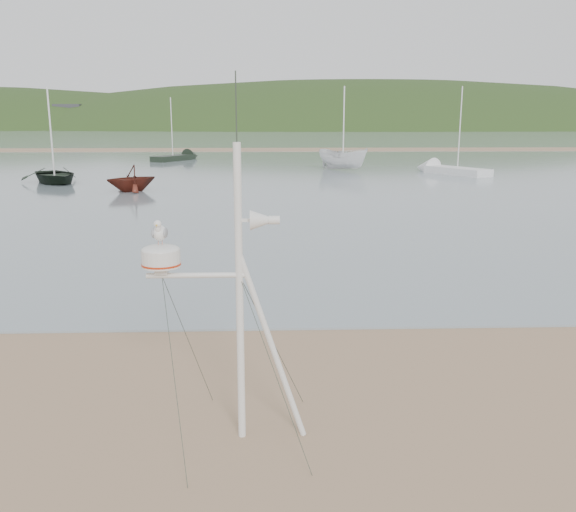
{
  "coord_description": "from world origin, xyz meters",
  "views": [
    {
      "loc": [
        1.37,
        -7.28,
        4.08
      ],
      "look_at": [
        1.66,
        1.0,
        2.18
      ],
      "focal_mm": 38.0,
      "sensor_mm": 36.0,
      "label": 1
    }
  ],
  "objects_px": {
    "mast_rig": "(236,358)",
    "boat_white": "(343,141)",
    "boat_red": "(131,166)",
    "sailboat_white_near": "(440,169)",
    "boat_dark": "(52,145)",
    "sailboat_dark_mid": "(183,157)"
  },
  "relations": [
    {
      "from": "mast_rig",
      "to": "sailboat_dark_mid",
      "type": "bearing_deg",
      "value": 98.27
    },
    {
      "from": "boat_red",
      "to": "sailboat_dark_mid",
      "type": "distance_m",
      "value": 25.66
    },
    {
      "from": "boat_red",
      "to": "boat_dark",
      "type": "bearing_deg",
      "value": -163.28
    },
    {
      "from": "sailboat_dark_mid",
      "to": "boat_white",
      "type": "bearing_deg",
      "value": -41.69
    },
    {
      "from": "boat_red",
      "to": "sailboat_white_near",
      "type": "distance_m",
      "value": 23.06
    },
    {
      "from": "boat_red",
      "to": "sailboat_white_near",
      "type": "bearing_deg",
      "value": 83.34
    },
    {
      "from": "boat_red",
      "to": "sailboat_dark_mid",
      "type": "height_order",
      "value": "sailboat_dark_mid"
    },
    {
      "from": "mast_rig",
      "to": "boat_white",
      "type": "height_order",
      "value": "mast_rig"
    },
    {
      "from": "mast_rig",
      "to": "boat_dark",
      "type": "distance_m",
      "value": 33.84
    },
    {
      "from": "boat_dark",
      "to": "sailboat_dark_mid",
      "type": "xyz_separation_m",
      "value": [
        5.19,
        21.1,
        -2.1
      ]
    },
    {
      "from": "sailboat_dark_mid",
      "to": "sailboat_white_near",
      "type": "relative_size",
      "value": 0.94
    },
    {
      "from": "sailboat_dark_mid",
      "to": "sailboat_white_near",
      "type": "bearing_deg",
      "value": -35.24
    },
    {
      "from": "mast_rig",
      "to": "boat_red",
      "type": "relative_size",
      "value": 1.66
    },
    {
      "from": "sailboat_dark_mid",
      "to": "boat_red",
      "type": "bearing_deg",
      "value": -88.8
    },
    {
      "from": "boat_white",
      "to": "sailboat_white_near",
      "type": "distance_m",
      "value": 7.56
    },
    {
      "from": "boat_white",
      "to": "sailboat_white_near",
      "type": "xyz_separation_m",
      "value": [
        6.91,
        -2.32,
        -2.0
      ]
    },
    {
      "from": "mast_rig",
      "to": "sailboat_dark_mid",
      "type": "distance_m",
      "value": 52.95
    },
    {
      "from": "mast_rig",
      "to": "sailboat_dark_mid",
      "type": "height_order",
      "value": "sailboat_dark_mid"
    },
    {
      "from": "mast_rig",
      "to": "boat_dark",
      "type": "xyz_separation_m",
      "value": [
        -12.81,
        31.29,
        1.29
      ]
    },
    {
      "from": "boat_red",
      "to": "boat_white",
      "type": "bearing_deg",
      "value": 99.75
    },
    {
      "from": "sailboat_white_near",
      "to": "boat_red",
      "type": "bearing_deg",
      "value": -151.71
    },
    {
      "from": "boat_red",
      "to": "sailboat_white_near",
      "type": "height_order",
      "value": "sailboat_white_near"
    }
  ]
}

